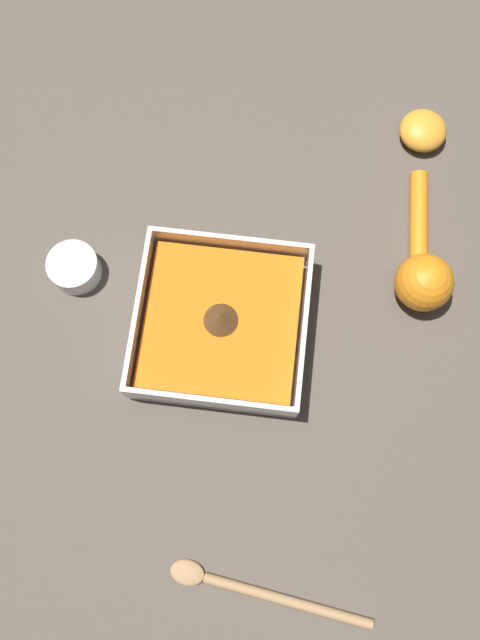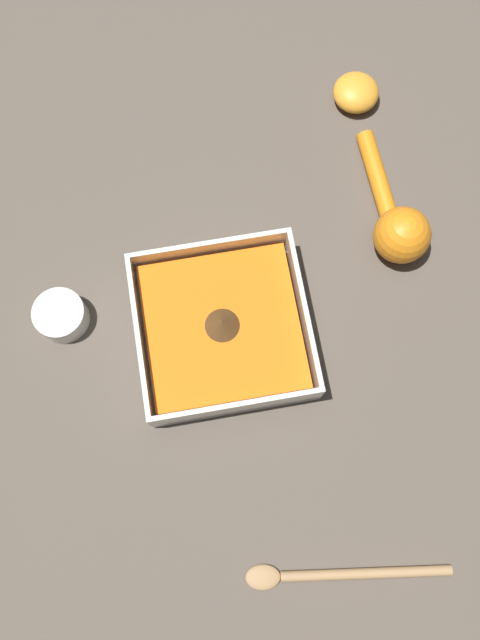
% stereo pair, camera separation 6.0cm
% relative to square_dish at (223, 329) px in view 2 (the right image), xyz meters
% --- Properties ---
extents(ground_plane, '(4.00, 4.00, 0.00)m').
position_rel_square_dish_xyz_m(ground_plane, '(-0.02, -0.01, -0.02)').
color(ground_plane, brown).
extents(square_dish, '(0.21, 0.21, 0.06)m').
position_rel_square_dish_xyz_m(square_dish, '(0.00, 0.00, 0.00)').
color(square_dish, silver).
rests_on(square_dish, ground_plane).
extents(spice_bowl, '(0.06, 0.06, 0.03)m').
position_rel_square_dish_xyz_m(spice_bowl, '(0.20, -0.05, -0.01)').
color(spice_bowl, silver).
rests_on(spice_bowl, ground_plane).
extents(lemon_squeezer, '(0.07, 0.20, 0.07)m').
position_rel_square_dish_xyz_m(lemon_squeezer, '(-0.24, -0.09, 0.01)').
color(lemon_squeezer, orange).
rests_on(lemon_squeezer, ground_plane).
extents(lemon_half, '(0.06, 0.06, 0.04)m').
position_rel_square_dish_xyz_m(lemon_half, '(-0.24, -0.30, -0.00)').
color(lemon_half, orange).
rests_on(lemon_half, ground_plane).
extents(wooden_spoon, '(0.23, 0.05, 0.01)m').
position_rel_square_dish_xyz_m(wooden_spoon, '(-0.08, 0.30, -0.02)').
color(wooden_spoon, tan).
rests_on(wooden_spoon, ground_plane).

